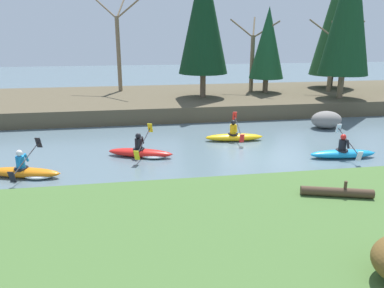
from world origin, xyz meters
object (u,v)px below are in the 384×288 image
object	(u,v)px
kayaker_lead	(343,153)
boulder_midstream	(326,120)
kayaker_far_back	(26,172)
kayaker_middle	(234,136)
kayaker_trailing	(143,152)
driftwood_log	(337,192)

from	to	relation	value
kayaker_lead	boulder_midstream	bearing A→B (deg)	73.92
kayaker_far_back	kayaker_middle	bearing A→B (deg)	36.33
kayaker_middle	kayaker_far_back	world-z (taller)	same
kayaker_middle	kayaker_trailing	xyz separation A→B (m)	(-4.37, -1.70, -0.02)
kayaker_trailing	kayaker_far_back	bearing A→B (deg)	-139.67
kayaker_lead	boulder_midstream	size ratio (longest dim) A/B	1.72
kayaker_trailing	driftwood_log	bearing A→B (deg)	-33.50
boulder_midstream	kayaker_middle	bearing A→B (deg)	-164.10
kayaker_trailing	kayaker_far_back	size ratio (longest dim) A/B	0.99
kayaker_trailing	boulder_midstream	xyz separation A→B (m)	(9.86, 3.26, 0.26)
kayaker_far_back	driftwood_log	size ratio (longest dim) A/B	1.51
kayaker_lead	kayaker_far_back	world-z (taller)	same
kayaker_middle	kayaker_trailing	distance (m)	4.69
kayaker_lead	boulder_midstream	xyz separation A→B (m)	(1.76, 4.71, 0.24)
kayaker_lead	kayaker_middle	distance (m)	4.87
driftwood_log	kayaker_lead	bearing A→B (deg)	74.39
kayaker_lead	driftwood_log	distance (m)	6.01
kayaker_far_back	driftwood_log	distance (m)	10.29
kayaker_lead	kayaker_trailing	bearing A→B (deg)	174.32
kayaker_middle	driftwood_log	world-z (taller)	driftwood_log
kayaker_trailing	boulder_midstream	bearing A→B (deg)	37.84
boulder_midstream	kayaker_far_back	bearing A→B (deg)	-160.93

